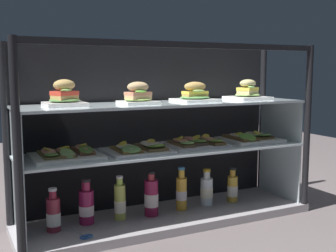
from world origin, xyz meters
The scene contains 23 objects.
ground_plane centered at (0.00, 0.00, -0.01)m, with size 6.00×6.00×0.02m, color #615757.
case_base_deck centered at (0.00, 0.00, 0.02)m, with size 1.55×0.42×0.04m, color #A29C9F.
case_frame centered at (0.00, 0.12, 0.50)m, with size 1.55×0.42×0.91m.
riser_lower_tier centered at (0.00, 0.00, 0.21)m, with size 1.48×0.35×0.33m.
shelf_lower_glass centered at (0.00, 0.00, 0.38)m, with size 1.49×0.37×0.01m, color silver.
riser_upper_tier centered at (0.00, 0.00, 0.50)m, with size 1.48×0.35×0.23m.
shelf_upper_glass centered at (0.00, 0.00, 0.61)m, with size 1.49×0.37×0.01m, color silver.
plated_roll_sandwich_mid_right centered at (-0.51, 0.03, 0.66)m, with size 0.18×0.18×0.12m.
plated_roll_sandwich_far_left centered at (-0.17, -0.01, 0.66)m, with size 0.17×0.17×0.11m.
plated_roll_sandwich_right_of_center centered at (0.18, 0.04, 0.65)m, with size 0.21×0.21×0.10m.
plated_roll_sandwich_left_of_center centered at (0.51, 0.03, 0.66)m, with size 0.21×0.21×0.11m.
open_sandwich_tray_right_of_center centered at (-0.52, 0.00, 0.40)m, with size 0.31×0.27×0.06m.
open_sandwich_tray_near_left_corner centered at (-0.17, -0.02, 0.40)m, with size 0.31×0.27×0.06m.
open_sandwich_tray_far_right centered at (0.17, 0.01, 0.40)m, with size 0.31×0.28×0.06m.
open_sandwich_tray_left_of_center centered at (0.52, 0.01, 0.40)m, with size 0.31×0.27×0.06m.
juice_bottle_back_right centered at (-0.59, 0.01, 0.12)m, with size 0.07×0.07×0.20m.
juice_bottle_back_left centered at (-0.42, 0.04, 0.13)m, with size 0.07×0.07×0.22m.
juice_bottle_back_center centered at (-0.25, 0.03, 0.13)m, with size 0.06×0.06×0.22m.
juice_bottle_front_second centered at (-0.09, 0.01, 0.14)m, with size 0.07×0.07×0.23m.
juice_bottle_front_middle centered at (0.09, 0.02, 0.14)m, with size 0.06×0.06×0.23m.
juice_bottle_near_post centered at (0.26, 0.04, 0.12)m, with size 0.07×0.07×0.20m.
juice_bottle_tucked_behind centered at (0.42, 0.02, 0.12)m, with size 0.06×0.06×0.20m.
kitchen_scissors centered at (-0.48, -0.11, 0.05)m, with size 0.10×0.18×0.01m.
Camera 1 is at (-0.97, -1.94, 0.78)m, focal length 46.06 mm.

